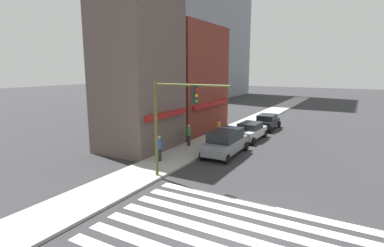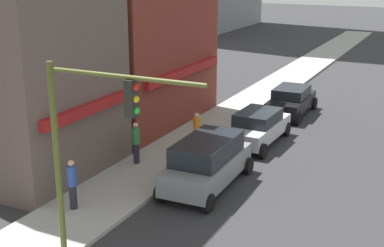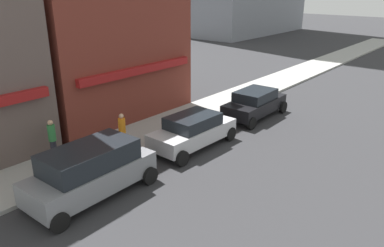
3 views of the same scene
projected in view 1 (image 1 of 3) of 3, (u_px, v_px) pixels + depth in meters
name	position (u px, v px, depth m)	size (l,w,h in m)	color
ground_plane	(234.00, 237.00, 11.61)	(200.00, 200.00, 0.00)	#2D2D30
sidewalk_left	(96.00, 195.00, 15.23)	(120.00, 3.00, 0.15)	#9E9E99
crosswalk_stripes	(234.00, 236.00, 11.61)	(6.68, 10.80, 0.01)	silver
storefront_row	(169.00, 75.00, 27.06)	(15.29, 5.30, 12.98)	brown
traffic_signal	(172.00, 113.00, 16.70)	(0.32, 4.68, 5.77)	#474C1E
suv_grey	(226.00, 142.00, 22.39)	(4.74, 2.12, 1.94)	slate
sedan_silver	(250.00, 131.00, 27.27)	(4.45, 2.02, 1.59)	#B7B7BC
sedan_black	(267.00, 122.00, 32.01)	(4.44, 2.02, 1.59)	black
pedestrian_orange_vest	(219.00, 131.00, 25.94)	(0.32, 0.32, 1.77)	#23232D
pedestrian_green_top	(189.00, 135.00, 24.64)	(0.32, 0.32, 1.77)	#23232D
pedestrian_blue_shirt	(159.00, 148.00, 20.49)	(0.32, 0.32, 1.77)	#23232D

